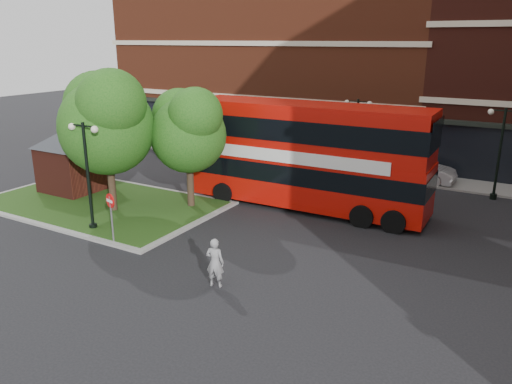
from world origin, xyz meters
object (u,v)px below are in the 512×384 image
Objects in this scene: bus at (307,149)px; woman at (215,263)px; car_silver at (274,153)px; car_white at (416,169)px.

woman is (0.87, -9.61, -2.19)m from bus.
bus is 2.81× the size of car_silver.
woman is 0.41× the size of car_silver.
bus is 9.05m from car_white.
car_silver is at bearing 94.88° from car_white.
bus reaches higher than car_white.
bus is 9.78m from car_silver.
car_silver is (-6.73, 17.08, -0.16)m from woman.
woman reaches higher than car_white.
car_silver is at bearing -80.92° from woman.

